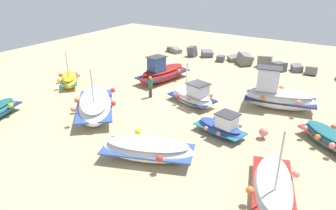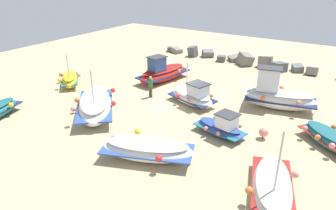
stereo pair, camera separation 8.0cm
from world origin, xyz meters
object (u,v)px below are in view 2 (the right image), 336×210
object	(u,v)px
fishing_boat_7	(193,96)
person_walking	(151,85)
fishing_boat_6	(329,138)
mooring_buoy_0	(264,132)
fishing_boat_8	(70,79)
fishing_boat_4	(272,187)
fishing_boat_1	(95,105)
fishing_boat_9	(221,127)
fishing_boat_0	(278,96)
fishing_boat_3	(163,73)
fishing_boat_2	(148,149)

from	to	relation	value
fishing_boat_7	person_walking	xyz separation A→B (m)	(-3.23, -0.60, 0.36)
fishing_boat_6	mooring_buoy_0	world-z (taller)	fishing_boat_6
fishing_boat_7	fishing_boat_8	size ratio (longest dim) A/B	1.20
fishing_boat_4	fishing_boat_6	bearing A→B (deg)	-30.92
fishing_boat_8	fishing_boat_1	bearing A→B (deg)	-163.78
fishing_boat_8	mooring_buoy_0	world-z (taller)	fishing_boat_8
mooring_buoy_0	fishing_boat_9	bearing A→B (deg)	-157.16
fishing_boat_1	fishing_boat_7	size ratio (longest dim) A/B	1.37
fishing_boat_7	fishing_boat_0	bearing A→B (deg)	42.40
fishing_boat_3	fishing_boat_8	size ratio (longest dim) A/B	1.62
fishing_boat_1	fishing_boat_7	distance (m)	6.72
fishing_boat_6	person_walking	world-z (taller)	person_walking
fishing_boat_8	mooring_buoy_0	xyz separation A→B (m)	(16.01, -0.02, -0.08)
fishing_boat_3	fishing_boat_6	xyz separation A→B (m)	(13.36, -3.87, -0.25)
mooring_buoy_0	fishing_boat_3	bearing A→B (deg)	153.75
fishing_boat_3	fishing_boat_9	bearing A→B (deg)	64.14
fishing_boat_1	mooring_buoy_0	xyz separation A→B (m)	(10.25, 2.83, -0.23)
fishing_boat_0	person_walking	distance (m)	8.99
fishing_boat_1	fishing_boat_6	bearing A→B (deg)	-116.10
fishing_boat_1	person_walking	xyz separation A→B (m)	(1.33, 4.33, 0.31)
fishing_boat_0	fishing_boat_6	xyz separation A→B (m)	(3.66, -3.47, -0.42)
person_walking	fishing_boat_7	bearing A→B (deg)	105.36
fishing_boat_1	fishing_boat_3	world-z (taller)	fishing_boat_1
fishing_boat_1	fishing_boat_4	bearing A→B (deg)	-141.01
fishing_boat_0	fishing_boat_2	bearing A→B (deg)	55.85
fishing_boat_3	person_walking	size ratio (longest dim) A/B	3.27
fishing_boat_0	fishing_boat_6	world-z (taller)	fishing_boat_0
fishing_boat_2	person_walking	bearing A→B (deg)	-76.79
fishing_boat_3	fishing_boat_9	world-z (taller)	fishing_boat_3
fishing_boat_4	fishing_boat_9	xyz separation A→B (m)	(-3.97, 3.67, 0.03)
fishing_boat_4	fishing_boat_8	xyz separation A→B (m)	(-17.79, 4.61, 0.01)
fishing_boat_4	mooring_buoy_0	size ratio (longest dim) A/B	7.04
fishing_boat_3	fishing_boat_4	size ratio (longest dim) A/B	1.13
fishing_boat_3	mooring_buoy_0	world-z (taller)	fishing_boat_3
fishing_boat_2	fishing_boat_3	world-z (taller)	fishing_boat_3
fishing_boat_9	mooring_buoy_0	xyz separation A→B (m)	(2.18, 0.92, -0.10)
fishing_boat_3	fishing_boat_4	bearing A→B (deg)	61.96
fishing_boat_6	fishing_boat_9	distance (m)	5.73
fishing_boat_1	fishing_boat_2	bearing A→B (deg)	-153.67
fishing_boat_4	fishing_boat_6	size ratio (longest dim) A/B	1.34
fishing_boat_3	fishing_boat_9	distance (m)	9.99
fishing_boat_2	person_walking	size ratio (longest dim) A/B	3.14
fishing_boat_9	mooring_buoy_0	world-z (taller)	fishing_boat_9
fishing_boat_4	fishing_boat_1	bearing A→B (deg)	64.19
fishing_boat_8	fishing_boat_3	bearing A→B (deg)	-96.66
fishing_boat_6	fishing_boat_8	distance (m)	19.20
person_walking	fishing_boat_6	bearing A→B (deg)	93.18
fishing_boat_0	mooring_buoy_0	bearing A→B (deg)	83.40
fishing_boat_0	fishing_boat_9	xyz separation A→B (m)	(-1.69, -5.55, -0.38)
fishing_boat_1	fishing_boat_8	bearing A→B (deg)	21.04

